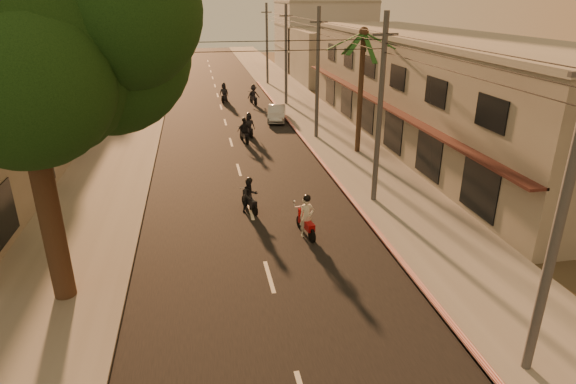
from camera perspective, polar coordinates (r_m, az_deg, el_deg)
name	(u,v)px	position (r m, az deg, el deg)	size (l,w,h in m)	color
ground	(278,309)	(16.26, -1.14, -13.71)	(160.00, 160.00, 0.00)	#383023
road	(231,142)	(34.43, -6.77, 5.87)	(10.00, 140.00, 0.02)	black
sidewalk_right	(333,136)	(35.68, 5.39, 6.59)	(5.00, 140.00, 0.12)	slate
sidewalk_left	(121,147)	(34.76, -19.24, 5.03)	(5.00, 140.00, 0.12)	slate
curb_stripe	(318,158)	(30.44, 3.59, 4.00)	(0.20, 60.00, 0.20)	#AD1612
shophouse_row	(433,89)	(35.44, 16.82, 11.61)	(8.80, 34.20, 7.30)	gray
broadleaf_tree	(30,37)	(15.85, -28.23, 15.86)	(9.60, 8.70, 12.10)	black
palm_tree	(363,40)	(30.84, 8.93, 17.41)	(5.00, 5.00, 8.20)	black
utility_poles	(318,45)	(34.19, 3.60, 17.02)	(1.20, 48.26, 9.00)	#38383A
filler_right	(330,56)	(60.58, 4.98, 15.79)	(8.00, 14.00, 6.00)	gray
filler_left_near	(63,85)	(49.04, -25.12, 11.45)	(8.00, 14.00, 4.40)	gray
filler_left_far	(96,50)	(66.37, -21.79, 15.35)	(8.00, 14.00, 7.00)	gray
scooter_red	(306,218)	(20.40, 2.20, -3.08)	(0.87, 1.94, 1.92)	black
scooter_mid_a	(250,196)	(22.83, -4.55, -0.47)	(1.14, 1.71, 1.73)	black
scooter_mid_b	(244,131)	(34.09, -5.20, 7.18)	(1.16, 1.81, 1.80)	black
scooter_far_a	(249,126)	(35.65, -4.65, 7.84)	(0.98, 1.80, 1.78)	black
scooter_far_b	(253,95)	(46.90, -4.12, 11.38)	(1.43, 1.92, 1.92)	black
parked_car	(277,113)	(40.30, -1.35, 9.33)	(2.13, 4.10, 1.29)	#A6A9AE
scooter_far_c	(224,93)	(48.18, -7.59, 11.52)	(1.17, 1.89, 1.91)	black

